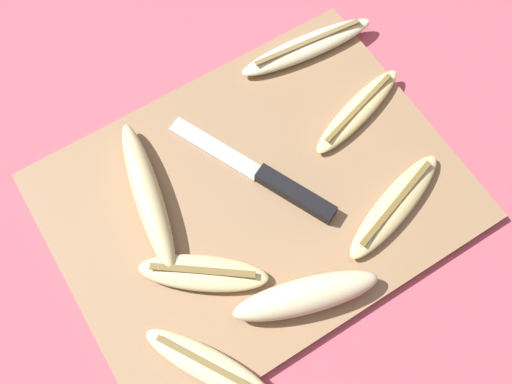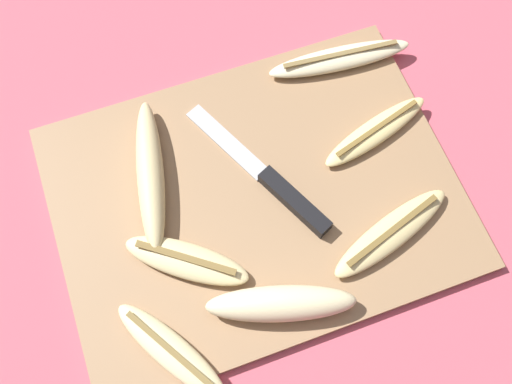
# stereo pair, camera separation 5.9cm
# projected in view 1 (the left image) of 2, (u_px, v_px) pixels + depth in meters

# --- Properties ---
(ground_plane) EXTENTS (4.00, 4.00, 0.00)m
(ground_plane) POSITION_uv_depth(u_px,v_px,m) (256.00, 199.00, 0.75)
(ground_plane) COLOR #C65160
(cutting_board) EXTENTS (0.49, 0.37, 0.01)m
(cutting_board) POSITION_uv_depth(u_px,v_px,m) (256.00, 197.00, 0.74)
(cutting_board) COLOR #997551
(cutting_board) RESTS_ON ground_plane
(knife) EXTENTS (0.12, 0.23, 0.02)m
(knife) POSITION_uv_depth(u_px,v_px,m) (280.00, 185.00, 0.73)
(knife) COLOR black
(knife) RESTS_ON cutting_board
(banana_spotted_left) EXTENTS (0.18, 0.09, 0.02)m
(banana_spotted_left) POSITION_uv_depth(u_px,v_px,m) (395.00, 206.00, 0.72)
(banana_spotted_left) COLOR #DBC684
(banana_spotted_left) RESTS_ON cutting_board
(banana_golden_short) EXTENTS (0.17, 0.08, 0.02)m
(banana_golden_short) POSITION_uv_depth(u_px,v_px,m) (358.00, 111.00, 0.77)
(banana_golden_short) COLOR #EDD689
(banana_golden_short) RESTS_ON cutting_board
(banana_mellow_near) EXTENTS (0.08, 0.21, 0.03)m
(banana_mellow_near) POSITION_uv_depth(u_px,v_px,m) (148.00, 195.00, 0.72)
(banana_mellow_near) COLOR beige
(banana_mellow_near) RESTS_ON cutting_board
(banana_soft_right) EXTENTS (0.11, 0.15, 0.02)m
(banana_soft_right) POSITION_uv_depth(u_px,v_px,m) (208.00, 365.00, 0.65)
(banana_soft_right) COLOR beige
(banana_soft_right) RESTS_ON cutting_board
(banana_cream_curved) EXTENTS (0.17, 0.09, 0.04)m
(banana_cream_curved) POSITION_uv_depth(u_px,v_px,m) (306.00, 296.00, 0.67)
(banana_cream_curved) COLOR beige
(banana_cream_curved) RESTS_ON cutting_board
(banana_ripe_center) EXTENTS (0.15, 0.13, 0.02)m
(banana_ripe_center) POSITION_uv_depth(u_px,v_px,m) (203.00, 273.00, 0.69)
(banana_ripe_center) COLOR beige
(banana_ripe_center) RESTS_ON cutting_board
(banana_pale_long) EXTENTS (0.20, 0.05, 0.02)m
(banana_pale_long) POSITION_uv_depth(u_px,v_px,m) (307.00, 47.00, 0.81)
(banana_pale_long) COLOR beige
(banana_pale_long) RESTS_ON cutting_board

